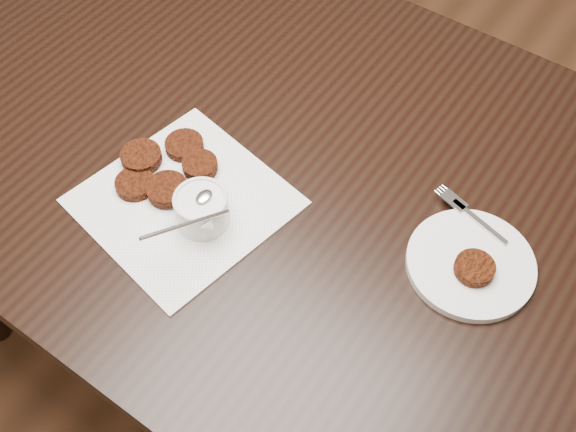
{
  "coord_description": "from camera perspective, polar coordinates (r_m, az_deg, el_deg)",
  "views": [
    {
      "loc": [
        0.47,
        -0.45,
        1.6
      ],
      "look_at": [
        0.15,
        0.01,
        0.8
      ],
      "focal_mm": 42.82,
      "sensor_mm": 36.0,
      "label": 1
    }
  ],
  "objects": [
    {
      "name": "table",
      "position": [
        1.42,
        0.09,
        -4.95
      ],
      "size": [
        1.43,
        0.92,
        0.75
      ],
      "primitive_type": "cube",
      "color": "black",
      "rests_on": "floor"
    },
    {
      "name": "napkin",
      "position": [
        1.07,
        -8.64,
        1.19
      ],
      "size": [
        0.32,
        0.32,
        0.0
      ],
      "primitive_type": "cube",
      "rotation": [
        0.0,
        0.0,
        -0.18
      ],
      "color": "white",
      "rests_on": "table"
    },
    {
      "name": "sauce_ramekin",
      "position": [
        0.99,
        -7.34,
        1.56
      ],
      "size": [
        0.13,
        0.13,
        0.11
      ],
      "primitive_type": null,
      "rotation": [
        0.0,
        0.0,
        -0.31
      ],
      "color": "silver",
      "rests_on": "napkin"
    },
    {
      "name": "plate_with_patty",
      "position": [
        1.02,
        15.0,
        -3.64
      ],
      "size": [
        0.23,
        0.23,
        0.03
      ],
      "primitive_type": null,
      "rotation": [
        0.0,
        0.0,
        -0.25
      ],
      "color": "white",
      "rests_on": "table"
    },
    {
      "name": "patty_cluster",
      "position": [
        1.09,
        -9.66,
        3.39
      ],
      "size": [
        0.25,
        0.25,
        0.02
      ],
      "primitive_type": null,
      "rotation": [
        0.0,
        0.0,
        0.18
      ],
      "color": "#581F0B",
      "rests_on": "napkin"
    },
    {
      "name": "floor",
      "position": [
        1.73,
        -4.31,
        -13.12
      ],
      "size": [
        4.0,
        4.0,
        0.0
      ],
      "primitive_type": "plane",
      "color": "#58341E",
      "rests_on": "ground"
    }
  ]
}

